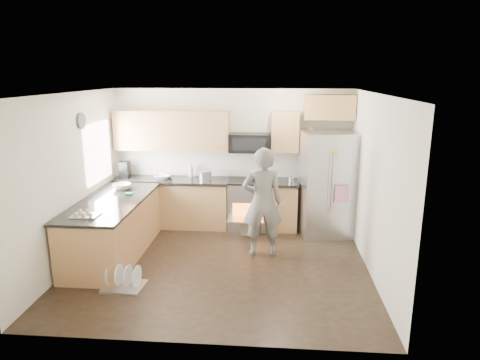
# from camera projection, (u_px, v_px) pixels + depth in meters

# --- Properties ---
(ground) EXTENTS (4.50, 4.50, 0.00)m
(ground) POSITION_uv_depth(u_px,v_px,m) (220.00, 264.00, 6.61)
(ground) COLOR black
(ground) RESTS_ON ground
(room_shell) EXTENTS (4.54, 4.04, 2.62)m
(room_shell) POSITION_uv_depth(u_px,v_px,m) (216.00, 158.00, 6.22)
(room_shell) COLOR white
(room_shell) RESTS_ON ground
(back_cabinet_run) EXTENTS (4.45, 0.64, 2.50)m
(back_cabinet_run) POSITION_uv_depth(u_px,v_px,m) (200.00, 177.00, 8.11)
(back_cabinet_run) COLOR #9E683F
(back_cabinet_run) RESTS_ON ground
(peninsula) EXTENTS (0.96, 2.36, 1.02)m
(peninsula) POSITION_uv_depth(u_px,v_px,m) (114.00, 227.00, 6.88)
(peninsula) COLOR #9E683F
(peninsula) RESTS_ON ground
(stove_range) EXTENTS (0.76, 0.97, 1.79)m
(stove_range) POSITION_uv_depth(u_px,v_px,m) (249.00, 193.00, 8.06)
(stove_range) COLOR #B7B7BC
(stove_range) RESTS_ON ground
(refrigerator) EXTENTS (1.03, 0.86, 1.88)m
(refrigerator) POSITION_uv_depth(u_px,v_px,m) (327.00, 185.00, 7.65)
(refrigerator) COLOR #B7B7BC
(refrigerator) RESTS_ON ground
(person) EXTENTS (0.70, 0.51, 1.77)m
(person) POSITION_uv_depth(u_px,v_px,m) (262.00, 202.00, 6.80)
(person) COLOR slate
(person) RESTS_ON ground
(dish_rack) EXTENTS (0.57, 0.47, 0.34)m
(dish_rack) POSITION_uv_depth(u_px,v_px,m) (124.00, 281.00, 5.88)
(dish_rack) COLOR #B7B7BC
(dish_rack) RESTS_ON ground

